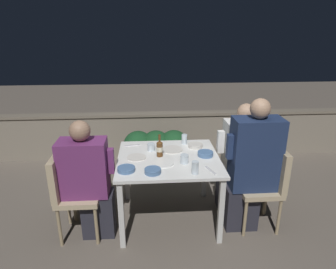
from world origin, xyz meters
name	(u,v)px	position (x,y,z in m)	size (l,w,h in m)	color
ground_plane	(168,218)	(0.00, 0.00, 0.00)	(16.00, 16.00, 0.00)	#665B51
parapet_wall	(161,134)	(0.00, 1.66, 0.36)	(9.00, 0.18, 0.72)	gray
dining_table	(168,165)	(0.00, 0.00, 0.64)	(1.02, 0.94, 0.73)	white
planter_hedge	(156,151)	(-0.10, 1.03, 0.36)	(0.89, 0.47, 0.64)	brown
chair_left_near	(69,188)	(-0.97, -0.19, 0.53)	(0.41, 0.40, 0.86)	tan
person_purple_stripe	(89,181)	(-0.77, -0.19, 0.59)	(0.51, 0.26, 1.19)	#282833
chair_left_far	(82,169)	(-0.92, 0.20, 0.53)	(0.41, 0.40, 0.86)	tan
chair_right_near	(268,180)	(0.99, -0.18, 0.53)	(0.41, 0.40, 0.86)	tan
person_navy_jumper	(251,166)	(0.80, -0.18, 0.68)	(0.52, 0.26, 1.36)	#282833
chair_right_far	(255,165)	(0.98, 0.16, 0.53)	(0.41, 0.40, 0.86)	tan
person_white_polo	(239,158)	(0.78, 0.16, 0.62)	(0.49, 0.26, 1.23)	#282833
beer_bottle	(160,148)	(-0.09, 0.04, 0.81)	(0.06, 0.06, 0.23)	brown
plate_0	(172,149)	(0.05, 0.19, 0.73)	(0.23, 0.23, 0.01)	silver
plate_1	(164,163)	(-0.06, -0.15, 0.73)	(0.20, 0.20, 0.01)	white
plate_2	(137,157)	(-0.32, 0.01, 0.73)	(0.19, 0.19, 0.01)	silver
bowl_0	(153,171)	(-0.17, -0.33, 0.75)	(0.15, 0.15, 0.04)	#4C709E
bowl_1	(126,169)	(-0.41, -0.28, 0.75)	(0.16, 0.16, 0.04)	#4C709E
bowl_2	(195,145)	(0.31, 0.25, 0.75)	(0.16, 0.16, 0.04)	beige
bowl_3	(205,153)	(0.38, 0.01, 0.75)	(0.16, 0.16, 0.05)	#4C709E
glass_cup_0	(151,147)	(-0.17, 0.19, 0.77)	(0.08, 0.08, 0.08)	silver
glass_cup_1	(195,168)	(0.21, -0.37, 0.78)	(0.06, 0.06, 0.12)	silver
glass_cup_2	(184,159)	(0.14, -0.14, 0.77)	(0.08, 0.08, 0.09)	silver
glass_cup_3	(184,139)	(0.20, 0.35, 0.78)	(0.06, 0.06, 0.11)	silver
fork_0	(132,145)	(-0.38, 0.34, 0.73)	(0.17, 0.04, 0.01)	silver
fork_1	(210,170)	(0.36, -0.32, 0.73)	(0.08, 0.17, 0.01)	silver
potted_plant	(265,159)	(1.29, 0.64, 0.37)	(0.29, 0.29, 0.60)	#9E5638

